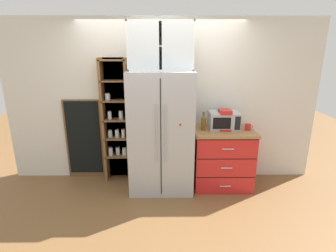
{
  "coord_description": "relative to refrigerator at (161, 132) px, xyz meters",
  "views": [
    {
      "loc": [
        0.07,
        -3.72,
        2.09
      ],
      "look_at": [
        0.1,
        -0.01,
        0.99
      ],
      "focal_mm": 27.97,
      "sensor_mm": 36.0,
      "label": 1
    }
  ],
  "objects": [
    {
      "name": "coffee_maker",
      "position": [
        0.94,
        0.05,
        0.18
      ],
      "size": [
        0.17,
        0.2,
        0.31
      ],
      "color": "red",
      "rests_on": "counter_cabinet"
    },
    {
      "name": "pantry_shelf_column",
      "position": [
        -0.72,
        0.3,
        0.09
      ],
      "size": [
        0.46,
        0.25,
        1.96
      ],
      "color": "brown",
      "rests_on": "ground"
    },
    {
      "name": "chalkboard_menu",
      "position": [
        -1.27,
        0.34,
        -0.23
      ],
      "size": [
        0.6,
        0.04,
        1.32
      ],
      "color": "brown",
      "rests_on": "ground"
    },
    {
      "name": "counter_cabinet",
      "position": [
        0.94,
        0.04,
        -0.44
      ],
      "size": [
        0.9,
        0.66,
        0.92
      ],
      "color": "red",
      "rests_on": "ground"
    },
    {
      "name": "upper_cabinet",
      "position": [
        -0.0,
        0.05,
        1.22
      ],
      "size": [
        0.9,
        0.32,
        0.65
      ],
      "color": "silver",
      "rests_on": "refrigerator"
    },
    {
      "name": "microwave",
      "position": [
        0.94,
        0.09,
        0.15
      ],
      "size": [
        0.44,
        0.33,
        0.26
      ],
      "color": "#ADAFB5",
      "rests_on": "counter_cabinet"
    },
    {
      "name": "refrigerator",
      "position": [
        0.0,
        0.0,
        0.0
      ],
      "size": [
        0.93,
        0.74,
        1.8
      ],
      "color": "#ADAFB5",
      "rests_on": "ground"
    },
    {
      "name": "ground_plane",
      "position": [
        -0.0,
        0.01,
        -0.9
      ],
      "size": [
        10.63,
        10.63,
        0.0
      ],
      "primitive_type": "plane",
      "color": "brown"
    },
    {
      "name": "bottle_amber",
      "position": [
        0.63,
        0.02,
        0.14
      ],
      "size": [
        0.07,
        0.07,
        0.28
      ],
      "color": "brown",
      "rests_on": "counter_cabinet"
    },
    {
      "name": "mug_red",
      "position": [
        1.29,
        0.0,
        0.07
      ],
      "size": [
        0.12,
        0.08,
        0.1
      ],
      "color": "red",
      "rests_on": "counter_cabinet"
    },
    {
      "name": "wall_back_cream",
      "position": [
        -0.0,
        0.41,
        0.38
      ],
      "size": [
        4.93,
        0.1,
        2.55
      ],
      "primitive_type": "cube",
      "color": "silver",
      "rests_on": "ground"
    }
  ]
}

